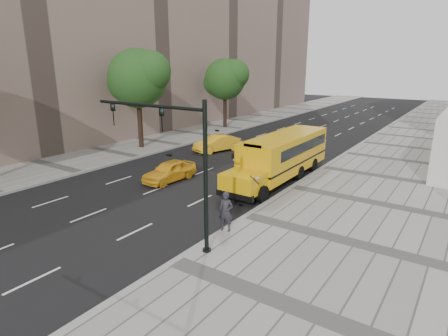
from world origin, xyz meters
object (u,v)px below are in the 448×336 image
Objects in this scene: traffic_signal at (178,155)px; taxi_near at (170,171)px; school_bus at (283,153)px; taxi_far at (217,143)px; tree_c at (226,79)px; pedestrian at (226,212)px; tree_b at (138,78)px.

taxi_near is at bearing 135.15° from traffic_signal.
school_bus reaches higher than taxi_far.
tree_c is 22.34m from taxi_near.
taxi_far is (6.42, -10.85, -5.15)m from tree_c.
pedestrian is (16.56, -24.44, -4.78)m from tree_c.
taxi_near is at bearing -56.01° from taxi_far.
taxi_far is at bearing -59.38° from tree_c.
tree_c reaches higher than pedestrian.
tree_c is 30.83m from traffic_signal.
taxi_far is 18.49m from traffic_signal.
taxi_far is at bearing 120.34° from traffic_signal.
tree_c is 2.03× the size of taxi_near.
traffic_signal is (-0.96, -2.09, 3.00)m from pedestrian.
school_bus is 2.85× the size of taxi_near.
taxi_far is (-8.49, 4.19, -1.04)m from school_bus.
taxi_near is (-6.04, -4.80, -1.07)m from school_bus.
taxi_far reaches higher than taxi_near.
taxi_near is 8.97m from pedestrian.
school_bus is at bearing -7.55° from taxi_far.
school_bus is 7.79m from taxi_near.
traffic_signal is (0.69, -11.49, 2.33)m from school_bus.
tree_b is 9.09m from taxi_far.
taxi_far is (-2.45, 8.99, 0.04)m from taxi_near.
traffic_signal is at bearing -127.72° from pedestrian.
school_bus is at bearing 86.83° from pedestrian.
tree_b is 4.77× the size of pedestrian.
taxi_far is (6.41, 3.04, -5.69)m from tree_b.
school_bus is 9.57m from pedestrian.
school_bus reaches higher than pedestrian.
pedestrian is 3.78m from traffic_signal.
traffic_signal reaches higher than school_bus.
traffic_signal is at bearing -41.52° from taxi_near.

